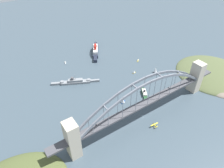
# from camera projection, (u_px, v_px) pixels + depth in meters

# --- Properties ---
(ground_plane) EXTENTS (1400.00, 1400.00, 0.00)m
(ground_plane) POSITION_uv_depth(u_px,v_px,m) (143.00, 116.00, 289.29)
(ground_plane) COLOR #3D4C56
(harbor_arch_bridge) EXTENTS (274.30, 16.63, 66.37)m
(harbor_arch_bridge) POSITION_uv_depth(u_px,v_px,m) (145.00, 102.00, 272.19)
(harbor_arch_bridge) COLOR #BCB29E
(harbor_arch_bridge) RESTS_ON ground
(headland_east_shore) EXTENTS (130.21, 134.76, 17.94)m
(headland_east_shore) POSITION_uv_depth(u_px,v_px,m) (214.00, 75.00, 370.90)
(headland_east_shore) COLOR #515B38
(headland_east_shore) RESTS_ON ground
(ocean_liner) EXTENTS (46.55, 71.65, 20.00)m
(ocean_liner) POSITION_uv_depth(u_px,v_px,m) (96.00, 51.00, 431.06)
(ocean_liner) COLOR #1E2333
(ocean_liner) RESTS_ON ground
(naval_cruiser) EXTENTS (75.34, 40.85, 17.64)m
(naval_cruiser) POSITION_uv_depth(u_px,v_px,m) (75.00, 82.00, 349.12)
(naval_cruiser) COLOR gray
(naval_cruiser) RESTS_ON ground
(harbor_ferry_steamer) EXTENTS (19.49, 28.00, 7.97)m
(harbor_ferry_steamer) POSITION_uv_depth(u_px,v_px,m) (144.00, 93.00, 325.90)
(harbor_ferry_steamer) COLOR #23512D
(harbor_ferry_steamer) RESTS_ON ground
(seaplane_taxiing_near_bridge) EXTENTS (11.64, 7.81, 5.25)m
(seaplane_taxiing_near_bridge) POSITION_uv_depth(u_px,v_px,m) (155.00, 125.00, 273.25)
(seaplane_taxiing_near_bridge) COLOR #B7B7B2
(seaplane_taxiing_near_bridge) RESTS_ON ground
(small_boat_0) EXTENTS (7.26, 4.04, 6.90)m
(small_boat_0) POSITION_uv_depth(u_px,v_px,m) (134.00, 72.00, 372.87)
(small_boat_0) COLOR gold
(small_boat_0) RESTS_ON ground
(small_boat_1) EXTENTS (8.62, 7.27, 2.02)m
(small_boat_1) POSITION_uv_depth(u_px,v_px,m) (138.00, 61.00, 408.83)
(small_boat_1) COLOR gold
(small_boat_1) RESTS_ON ground
(small_boat_2) EXTENTS (10.40, 7.86, 12.83)m
(small_boat_2) POSITION_uv_depth(u_px,v_px,m) (155.00, 70.00, 372.94)
(small_boat_2) COLOR black
(small_boat_2) RESTS_ON ground
(small_boat_3) EXTENTS (9.45, 7.08, 8.98)m
(small_boat_3) POSITION_uv_depth(u_px,v_px,m) (123.00, 101.00, 309.39)
(small_boat_3) COLOR #234C8C
(small_boat_3) RESTS_ON ground
(small_boat_4) EXTENTS (3.80, 9.16, 2.52)m
(small_boat_4) POSITION_uv_depth(u_px,v_px,m) (65.00, 63.00, 402.23)
(small_boat_4) COLOR silver
(small_boat_4) RESTS_ON ground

